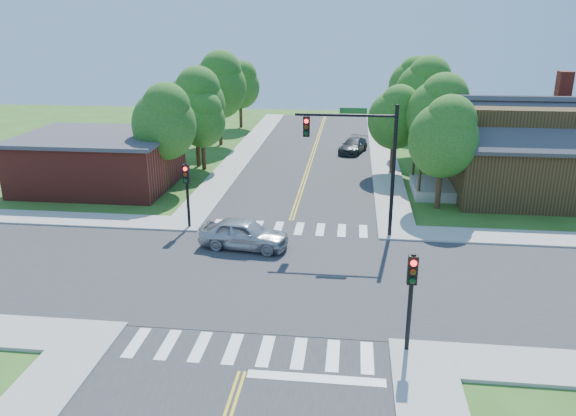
# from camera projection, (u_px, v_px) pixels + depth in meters

# --- Properties ---
(ground) EXTENTS (100.00, 100.00, 0.00)m
(ground) POSITION_uv_depth(u_px,v_px,m) (273.00, 276.00, 25.96)
(ground) COLOR #34551A
(ground) RESTS_ON ground
(road_ns) EXTENTS (10.00, 90.00, 0.04)m
(road_ns) POSITION_uv_depth(u_px,v_px,m) (273.00, 276.00, 25.95)
(road_ns) COLOR #2D2D30
(road_ns) RESTS_ON ground
(road_ew) EXTENTS (90.00, 10.00, 0.04)m
(road_ew) POSITION_uv_depth(u_px,v_px,m) (273.00, 276.00, 25.95)
(road_ew) COLOR #2D2D30
(road_ew) RESTS_ON ground
(intersection_patch) EXTENTS (10.20, 10.20, 0.06)m
(intersection_patch) POSITION_uv_depth(u_px,v_px,m) (273.00, 276.00, 25.96)
(intersection_patch) COLOR #2D2D30
(intersection_patch) RESTS_ON ground
(sidewalk_ne) EXTENTS (40.00, 40.00, 0.14)m
(sidewalk_ne) POSITION_uv_depth(u_px,v_px,m) (530.00, 189.00, 39.08)
(sidewalk_ne) COLOR #9E9B93
(sidewalk_ne) RESTS_ON ground
(sidewalk_nw) EXTENTS (40.00, 40.00, 0.14)m
(sidewalk_nw) POSITION_uv_depth(u_px,v_px,m) (96.00, 175.00, 42.55)
(sidewalk_nw) COLOR #9E9B93
(sidewalk_nw) RESTS_ON ground
(crosswalk_north) EXTENTS (8.85, 2.00, 0.01)m
(crosswalk_north) POSITION_uv_depth(u_px,v_px,m) (289.00, 228.00, 31.78)
(crosswalk_north) COLOR white
(crosswalk_north) RESTS_ON ground
(crosswalk_south) EXTENTS (8.85, 2.00, 0.01)m
(crosswalk_south) POSITION_uv_depth(u_px,v_px,m) (249.00, 350.00, 20.11)
(crosswalk_south) COLOR white
(crosswalk_south) RESTS_ON ground
(centerline) EXTENTS (0.30, 90.00, 0.01)m
(centerline) POSITION_uv_depth(u_px,v_px,m) (273.00, 275.00, 25.94)
(centerline) COLOR gold
(centerline) RESTS_ON ground
(stop_bar) EXTENTS (4.60, 0.45, 0.09)m
(stop_bar) POSITION_uv_depth(u_px,v_px,m) (316.00, 379.00, 18.53)
(stop_bar) COLOR white
(stop_bar) RESTS_ON ground
(signal_mast_ne) EXTENTS (5.30, 0.42, 7.20)m
(signal_mast_ne) POSITION_uv_depth(u_px,v_px,m) (362.00, 149.00, 29.23)
(signal_mast_ne) COLOR black
(signal_mast_ne) RESTS_ON ground
(signal_pole_se) EXTENTS (0.34, 0.42, 3.80)m
(signal_pole_se) POSITION_uv_depth(u_px,v_px,m) (411.00, 285.00, 19.20)
(signal_pole_se) COLOR black
(signal_pole_se) RESTS_ON ground
(signal_pole_nw) EXTENTS (0.34, 0.42, 3.80)m
(signal_pole_nw) POSITION_uv_depth(u_px,v_px,m) (187.00, 184.00, 30.96)
(signal_pole_nw) COLOR black
(signal_pole_nw) RESTS_ON ground
(house_ne) EXTENTS (13.05, 8.80, 7.11)m
(house_ne) POSITION_uv_depth(u_px,v_px,m) (532.00, 147.00, 36.63)
(house_ne) COLOR #302210
(house_ne) RESTS_ON ground
(building_nw) EXTENTS (10.40, 8.40, 3.73)m
(building_nw) POSITION_uv_depth(u_px,v_px,m) (99.00, 160.00, 39.33)
(building_nw) COLOR maroon
(building_nw) RESTS_ON ground
(tree_e_a) EXTENTS (4.19, 3.98, 7.12)m
(tree_e_a) POSITION_uv_depth(u_px,v_px,m) (445.00, 135.00, 33.72)
(tree_e_a) COLOR #382314
(tree_e_a) RESTS_ON ground
(tree_e_b) EXTENTS (4.60, 4.37, 7.82)m
(tree_e_b) POSITION_uv_depth(u_px,v_px,m) (440.00, 111.00, 39.72)
(tree_e_b) COLOR #382314
(tree_e_b) RESTS_ON ground
(tree_e_c) EXTENTS (4.99, 4.74, 8.48)m
(tree_e_c) POSITION_uv_depth(u_px,v_px,m) (425.00, 91.00, 47.25)
(tree_e_c) COLOR #382314
(tree_e_c) RESTS_ON ground
(tree_e_d) EXTENTS (4.63, 4.40, 7.87)m
(tree_e_d) POSITION_uv_depth(u_px,v_px,m) (413.00, 83.00, 56.31)
(tree_e_d) COLOR #382314
(tree_e_d) RESTS_ON ground
(tree_w_a) EXTENTS (4.34, 4.12, 7.37)m
(tree_w_a) POSITION_uv_depth(u_px,v_px,m) (165.00, 120.00, 37.68)
(tree_w_a) COLOR #382314
(tree_w_a) RESTS_ON ground
(tree_w_b) EXTENTS (4.67, 4.43, 7.93)m
(tree_w_b) POSITION_uv_depth(u_px,v_px,m) (196.00, 101.00, 43.63)
(tree_w_b) COLOR #382314
(tree_w_b) RESTS_ON ground
(tree_w_c) EXTENTS (5.12, 4.86, 8.70)m
(tree_w_c) POSITION_uv_depth(u_px,v_px,m) (219.00, 83.00, 51.17)
(tree_w_c) COLOR #382314
(tree_w_c) RESTS_ON ground
(tree_w_d) EXTENTS (4.23, 4.02, 7.19)m
(tree_w_d) POSITION_uv_depth(u_px,v_px,m) (241.00, 84.00, 59.87)
(tree_w_d) COLOR #382314
(tree_w_d) RESTS_ON ground
(tree_house) EXTENTS (4.00, 3.80, 6.79)m
(tree_house) POSITION_uv_depth(u_px,v_px,m) (396.00, 116.00, 41.66)
(tree_house) COLOR #382314
(tree_house) RESTS_ON ground
(tree_bldg) EXTENTS (3.63, 3.45, 6.18)m
(tree_bldg) POSITION_uv_depth(u_px,v_px,m) (203.00, 118.00, 43.08)
(tree_bldg) COLOR #382314
(tree_bldg) RESTS_ON ground
(car_silver) EXTENTS (3.06, 5.08, 1.56)m
(car_silver) POSITION_uv_depth(u_px,v_px,m) (244.00, 234.00, 28.85)
(car_silver) COLOR #B3B5BB
(car_silver) RESTS_ON ground
(car_dgrey) EXTENTS (4.07, 5.25, 1.25)m
(car_dgrey) POSITION_uv_depth(u_px,v_px,m) (353.00, 146.00, 49.58)
(car_dgrey) COLOR #2D3032
(car_dgrey) RESTS_ON ground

